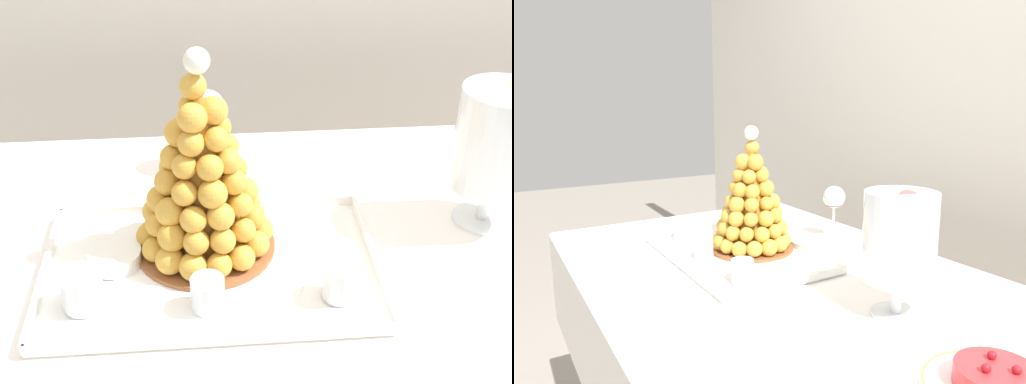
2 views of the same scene
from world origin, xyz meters
TOP-DOWN VIEW (x-y plane):
  - buffet_table at (0.00, 0.00)m, footprint 1.57×0.88m
  - serving_tray at (-0.26, -0.03)m, footprint 0.53×0.34m
  - croquembouche at (-0.27, 0.02)m, footprint 0.23×0.23m
  - dessert_cup_left at (-0.45, -0.11)m, footprint 0.06×0.06m
  - dessert_cup_mid_left at (-0.27, -0.13)m, footprint 0.05×0.05m
  - dessert_cup_centre at (-0.07, -0.12)m, footprint 0.05×0.05m
  - creme_brulee_ramekin at (-0.42, -0.01)m, footprint 0.09×0.09m
  - macaron_goblet at (0.22, 0.07)m, footprint 0.14×0.14m
  - fruit_tart_plate at (0.47, 0.01)m, footprint 0.22×0.22m
  - wine_glass at (-0.26, 0.30)m, footprint 0.07×0.07m

SIDE VIEW (x-z plane):
  - buffet_table at x=0.00m, z-range 0.29..1.05m
  - serving_tray at x=-0.26m, z-range 0.76..0.78m
  - fruit_tart_plate at x=0.47m, z-range 0.75..0.80m
  - creme_brulee_ramekin at x=-0.42m, z-range 0.77..0.80m
  - dessert_cup_mid_left at x=-0.27m, z-range 0.77..0.82m
  - dessert_cup_centre at x=-0.07m, z-range 0.77..0.82m
  - dessert_cup_left at x=-0.45m, z-range 0.77..0.83m
  - wine_glass at x=-0.26m, z-range 0.80..0.97m
  - croquembouche at x=-0.27m, z-range 0.73..1.08m
  - macaron_goblet at x=0.22m, z-range 0.79..1.05m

